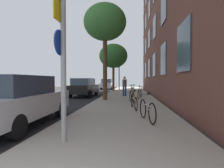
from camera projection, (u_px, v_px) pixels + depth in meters
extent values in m
plane|color=#332D28|center=(89.00, 96.00, 16.25)|extent=(41.80, 41.80, 0.00)
cube|color=black|center=(68.00, 96.00, 16.47)|extent=(7.00, 38.00, 0.01)
cube|color=gray|center=(127.00, 96.00, 15.89)|extent=(4.20, 38.00, 0.12)
cube|color=#384756|center=(183.00, 47.00, 6.80)|extent=(0.06, 1.69, 1.94)
cube|color=#384756|center=(163.00, 59.00, 10.94)|extent=(0.06, 1.69, 1.94)
cube|color=#384756|center=(154.00, 65.00, 15.08)|extent=(0.06, 1.69, 1.94)
cube|color=#384756|center=(149.00, 68.00, 19.23)|extent=(0.06, 1.69, 1.94)
cube|color=#384756|center=(146.00, 70.00, 23.37)|extent=(0.06, 1.69, 1.94)
cube|color=#384756|center=(143.00, 72.00, 27.51)|extent=(0.06, 1.69, 1.94)
cube|color=#384756|center=(164.00, 7.00, 10.86)|extent=(0.06, 1.69, 1.94)
cube|color=#384756|center=(155.00, 27.00, 15.01)|extent=(0.06, 1.69, 1.94)
cube|color=#384756|center=(149.00, 39.00, 19.15)|extent=(0.06, 1.69, 1.94)
cube|color=#384756|center=(146.00, 46.00, 23.29)|extent=(0.06, 1.69, 1.94)
cube|color=#384756|center=(144.00, 51.00, 27.44)|extent=(0.06, 1.69, 1.94)
cube|color=#384756|center=(149.00, 9.00, 19.07)|extent=(0.06, 1.69, 1.94)
cube|color=#384756|center=(146.00, 21.00, 23.22)|extent=(0.06, 1.69, 1.94)
cube|color=#384756|center=(144.00, 30.00, 27.36)|extent=(0.06, 1.69, 1.94)
cube|color=#384756|center=(144.00, 9.00, 27.28)|extent=(0.06, 1.69, 1.94)
cylinder|color=gray|center=(63.00, 66.00, 3.88)|extent=(0.12, 0.12, 3.37)
cube|color=yellow|center=(60.00, 8.00, 3.85)|extent=(0.03, 0.60, 0.60)
cylinder|color=#14339E|center=(60.00, 43.00, 3.87)|extent=(0.03, 0.56, 0.56)
cylinder|color=black|center=(119.00, 76.00, 25.02)|extent=(0.12, 0.12, 3.96)
cube|color=black|center=(118.00, 65.00, 25.01)|extent=(0.20, 0.24, 0.80)
sphere|color=#4B0707|center=(117.00, 63.00, 25.01)|extent=(0.16, 0.16, 0.16)
sphere|color=orange|center=(117.00, 65.00, 25.02)|extent=(0.16, 0.16, 0.16)
sphere|color=#083E11|center=(117.00, 67.00, 25.02)|extent=(0.16, 0.16, 0.16)
cylinder|color=#4C3823|center=(105.00, 68.00, 12.11)|extent=(0.30, 0.30, 4.45)
ellipsoid|color=#387533|center=(105.00, 22.00, 12.03)|extent=(2.92, 2.92, 2.48)
cylinder|color=brown|center=(113.00, 78.00, 21.98)|extent=(0.30, 0.30, 3.31)
ellipsoid|color=#2D6628|center=(113.00, 56.00, 21.92)|extent=(3.53, 3.53, 3.00)
torus|color=black|center=(143.00, 108.00, 6.32)|extent=(0.19, 0.67, 0.68)
torus|color=black|center=(152.00, 114.00, 5.38)|extent=(0.19, 0.67, 0.68)
cylinder|color=#99999E|center=(147.00, 105.00, 5.84)|extent=(0.23, 0.80, 0.04)
cylinder|color=#99999E|center=(150.00, 109.00, 5.61)|extent=(0.15, 0.49, 0.27)
cylinder|color=#99999E|center=(149.00, 98.00, 5.70)|extent=(0.04, 0.04, 0.28)
cube|color=black|center=(149.00, 93.00, 5.69)|extent=(0.10, 0.24, 0.06)
cylinder|color=#4C4C4C|center=(143.00, 94.00, 6.31)|extent=(0.42, 0.12, 0.03)
torus|color=black|center=(132.00, 101.00, 8.81)|extent=(0.13, 0.62, 0.62)
torus|color=black|center=(136.00, 104.00, 7.74)|extent=(0.13, 0.62, 0.62)
cylinder|color=#C68C19|center=(134.00, 99.00, 8.27)|extent=(0.18, 0.91, 0.04)
cylinder|color=#C68C19|center=(135.00, 101.00, 8.01)|extent=(0.12, 0.55, 0.30)
cylinder|color=#C68C19|center=(135.00, 94.00, 8.11)|extent=(0.04, 0.04, 0.28)
cube|color=black|center=(135.00, 91.00, 8.10)|extent=(0.10, 0.24, 0.06)
cylinder|color=#4C4C4C|center=(132.00, 91.00, 8.80)|extent=(0.42, 0.09, 0.03)
torus|color=black|center=(130.00, 96.00, 11.19)|extent=(0.14, 0.63, 0.64)
torus|color=black|center=(133.00, 98.00, 10.15)|extent=(0.14, 0.63, 0.64)
cylinder|color=black|center=(132.00, 94.00, 10.67)|extent=(0.18, 0.88, 0.04)
cylinder|color=black|center=(132.00, 96.00, 10.41)|extent=(0.13, 0.53, 0.29)
cylinder|color=black|center=(132.00, 90.00, 10.51)|extent=(0.04, 0.04, 0.28)
cube|color=black|center=(132.00, 88.00, 10.50)|extent=(0.10, 0.24, 0.06)
cylinder|color=#4C4C4C|center=(130.00, 89.00, 11.18)|extent=(0.42, 0.10, 0.03)
torus|color=black|center=(141.00, 93.00, 13.50)|extent=(0.18, 0.65, 0.66)
torus|color=black|center=(139.00, 94.00, 12.49)|extent=(0.18, 0.65, 0.66)
cylinder|color=#194C99|center=(140.00, 91.00, 12.99)|extent=(0.24, 0.90, 0.04)
cylinder|color=#194C99|center=(139.00, 93.00, 12.74)|extent=(0.16, 0.54, 0.29)
cylinder|color=#194C99|center=(139.00, 88.00, 12.83)|extent=(0.04, 0.04, 0.28)
cube|color=black|center=(139.00, 86.00, 12.83)|extent=(0.10, 0.24, 0.06)
cylinder|color=#4C4C4C|center=(141.00, 87.00, 13.49)|extent=(0.42, 0.12, 0.03)
torus|color=black|center=(131.00, 91.00, 15.96)|extent=(0.04, 0.68, 0.68)
torus|color=black|center=(131.00, 92.00, 14.93)|extent=(0.04, 0.68, 0.68)
cylinder|color=#B21E1E|center=(131.00, 89.00, 15.44)|extent=(0.04, 0.87, 0.04)
cylinder|color=#B21E1E|center=(131.00, 91.00, 15.19)|extent=(0.04, 0.53, 0.29)
cylinder|color=#B21E1E|center=(131.00, 87.00, 15.28)|extent=(0.04, 0.04, 0.28)
cube|color=black|center=(131.00, 85.00, 15.28)|extent=(0.10, 0.24, 0.06)
cylinder|color=#4C4C4C|center=(131.00, 85.00, 15.94)|extent=(0.42, 0.03, 0.03)
torus|color=black|center=(134.00, 90.00, 18.31)|extent=(0.04, 0.64, 0.64)
torus|color=black|center=(134.00, 90.00, 17.29)|extent=(0.04, 0.64, 0.64)
cylinder|color=#B21E1E|center=(134.00, 88.00, 17.80)|extent=(0.05, 0.87, 0.04)
cylinder|color=#B21E1E|center=(134.00, 89.00, 17.55)|extent=(0.05, 0.53, 0.28)
cylinder|color=#B21E1E|center=(134.00, 86.00, 17.64)|extent=(0.04, 0.04, 0.28)
cube|color=black|center=(134.00, 85.00, 17.64)|extent=(0.10, 0.24, 0.06)
cylinder|color=#4C4C4C|center=(134.00, 85.00, 18.30)|extent=(0.42, 0.03, 0.03)
cylinder|color=navy|center=(123.00, 91.00, 14.88)|extent=(0.15, 0.15, 0.81)
cylinder|color=navy|center=(126.00, 91.00, 14.86)|extent=(0.15, 0.15, 0.81)
cylinder|color=#4C4742|center=(125.00, 83.00, 14.86)|extent=(0.40, 0.40, 0.61)
sphere|color=#936B4C|center=(125.00, 78.00, 14.85)|extent=(0.22, 0.22, 0.22)
cube|color=#B7B7BC|center=(21.00, 105.00, 5.75)|extent=(1.76, 4.31, 0.70)
cube|color=#2D3847|center=(17.00, 85.00, 5.52)|extent=(1.46, 2.42, 0.60)
cylinder|color=black|center=(24.00, 108.00, 7.21)|extent=(0.22, 0.64, 0.64)
cylinder|color=black|center=(61.00, 109.00, 7.04)|extent=(0.22, 0.64, 0.64)
cylinder|color=black|center=(16.00, 127.00, 4.31)|extent=(0.22, 0.64, 0.64)
cube|color=black|center=(84.00, 89.00, 15.78)|extent=(2.04, 4.21, 0.70)
cube|color=#384756|center=(83.00, 82.00, 15.56)|extent=(1.66, 2.38, 0.60)
cylinder|color=black|center=(79.00, 92.00, 17.20)|extent=(0.22, 0.64, 0.64)
cylinder|color=black|center=(96.00, 92.00, 17.02)|extent=(0.22, 0.64, 0.64)
cylinder|color=black|center=(70.00, 94.00, 14.57)|extent=(0.22, 0.64, 0.64)
cylinder|color=black|center=(90.00, 94.00, 14.39)|extent=(0.22, 0.64, 0.64)
cube|color=silver|center=(107.00, 85.00, 28.08)|extent=(1.93, 4.15, 0.70)
cube|color=#2D3847|center=(107.00, 81.00, 27.86)|extent=(1.57, 2.34, 0.60)
cylinder|color=black|center=(104.00, 87.00, 29.47)|extent=(0.22, 0.64, 0.64)
cylinder|color=black|center=(113.00, 87.00, 29.30)|extent=(0.22, 0.64, 0.64)
cylinder|color=black|center=(101.00, 87.00, 26.87)|extent=(0.22, 0.64, 0.64)
cylinder|color=black|center=(112.00, 87.00, 26.70)|extent=(0.22, 0.64, 0.64)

